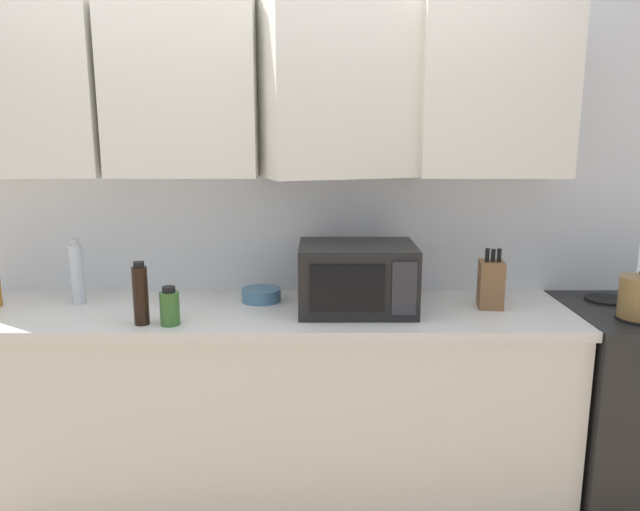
% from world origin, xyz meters
% --- Properties ---
extents(wall_back_with_cabinets, '(3.48, 0.52, 2.60)m').
position_xyz_m(wall_back_with_cabinets, '(0.00, -0.07, 1.58)').
color(wall_back_with_cabinets, white).
rests_on(wall_back_with_cabinets, ground_plane).
extents(counter_run, '(2.61, 0.63, 0.90)m').
position_xyz_m(counter_run, '(0.00, -0.30, 0.45)').
color(counter_run, white).
rests_on(counter_run, ground_plane).
extents(microwave, '(0.48, 0.37, 0.28)m').
position_xyz_m(microwave, '(0.40, -0.31, 1.04)').
color(microwave, black).
rests_on(microwave, counter_run).
extents(knife_block, '(0.12, 0.13, 0.26)m').
position_xyz_m(knife_block, '(0.97, -0.28, 1.00)').
color(knife_block, brown).
rests_on(knife_block, counter_run).
extents(bottle_clear_tall, '(0.06, 0.06, 0.28)m').
position_xyz_m(bottle_clear_tall, '(-0.81, -0.22, 1.03)').
color(bottle_clear_tall, silver).
rests_on(bottle_clear_tall, counter_run).
extents(bottle_green_oil, '(0.08, 0.08, 0.15)m').
position_xyz_m(bottle_green_oil, '(-0.34, -0.52, 0.97)').
color(bottle_green_oil, '#386B2D').
rests_on(bottle_green_oil, counter_run).
extents(bottle_soy_dark, '(0.06, 0.06, 0.25)m').
position_xyz_m(bottle_soy_dark, '(-0.45, -0.51, 1.02)').
color(bottle_soy_dark, black).
rests_on(bottle_soy_dark, counter_run).
extents(bowl_ceramic_small, '(0.17, 0.17, 0.06)m').
position_xyz_m(bowl_ceramic_small, '(-0.01, -0.18, 0.93)').
color(bowl_ceramic_small, teal).
rests_on(bowl_ceramic_small, counter_run).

